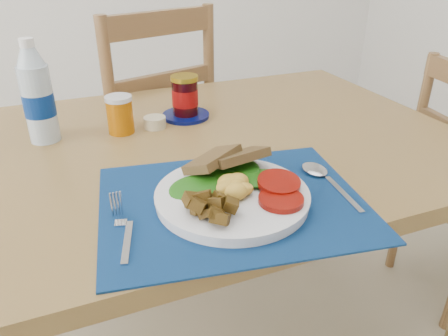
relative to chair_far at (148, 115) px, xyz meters
name	(u,v)px	position (x,y,z in m)	size (l,w,h in m)	color
table	(180,175)	(-0.06, -0.61, 0.06)	(1.40, 0.90, 0.75)	brown
chair_far	(148,115)	(0.00, 0.00, 0.00)	(0.55, 0.54, 1.21)	brown
placemat	(232,202)	(-0.04, -0.90, 0.15)	(0.48, 0.38, 0.00)	black
breakfast_plate	(230,194)	(-0.05, -0.90, 0.17)	(0.28, 0.28, 0.07)	silver
fork	(123,230)	(-0.25, -0.91, 0.15)	(0.04, 0.16, 0.00)	#B2B5BA
spoon	(322,177)	(0.16, -0.88, 0.15)	(0.05, 0.20, 0.01)	#B2B5BA
water_bottle	(38,98)	(-0.35, -0.46, 0.25)	(0.07, 0.07, 0.24)	#ADBFCC
juice_glass	(120,116)	(-0.17, -0.48, 0.19)	(0.06, 0.06, 0.09)	#A95704
ramekin	(155,122)	(-0.08, -0.48, 0.16)	(0.06, 0.06, 0.03)	beige
jam_on_saucer	(185,99)	(0.01, -0.44, 0.20)	(0.13, 0.13, 0.12)	#040C49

